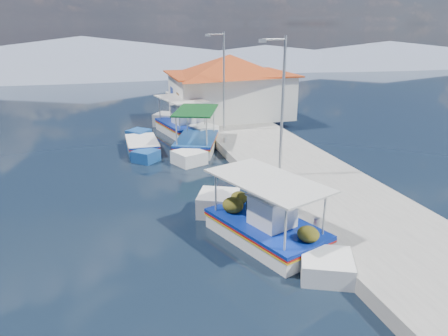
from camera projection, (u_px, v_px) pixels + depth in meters
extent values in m
plane|color=black|center=(188.00, 216.00, 16.01)|extent=(160.00, 160.00, 0.00)
cube|color=#A5A39A|center=(272.00, 153.00, 22.93)|extent=(5.00, 44.00, 0.50)
cylinder|color=#A5A8AD|center=(317.00, 222.00, 14.07)|extent=(0.20, 0.20, 0.30)
cylinder|color=#A5A8AD|center=(263.00, 174.00, 18.62)|extent=(0.20, 0.20, 0.30)
cylinder|color=#A5A8AD|center=(225.00, 140.00, 24.07)|extent=(0.20, 0.20, 0.30)
cylinder|color=#A5A8AD|center=(201.00, 118.00, 29.52)|extent=(0.20, 0.20, 0.30)
cube|color=white|center=(265.00, 235.00, 14.14)|extent=(3.36, 4.55, 0.89)
cube|color=white|center=(264.00, 200.00, 16.66)|extent=(1.98, 1.98, 0.99)
cube|color=white|center=(267.00, 280.00, 11.67)|extent=(1.92, 1.92, 0.85)
cube|color=navy|center=(266.00, 224.00, 14.01)|extent=(3.46, 4.69, 0.06)
cube|color=#B6170F|center=(266.00, 226.00, 14.03)|extent=(3.46, 4.69, 0.05)
cube|color=yellow|center=(266.00, 228.00, 14.05)|extent=(3.46, 4.69, 0.04)
cube|color=navy|center=(266.00, 222.00, 13.99)|extent=(3.47, 4.66, 0.05)
cube|color=brown|center=(266.00, 223.00, 14.00)|extent=(3.18, 4.42, 0.05)
cube|color=white|center=(267.00, 212.00, 13.56)|extent=(1.49, 1.54, 1.04)
cube|color=silver|center=(267.00, 197.00, 13.39)|extent=(1.62, 1.67, 0.06)
cylinder|color=beige|center=(243.00, 183.00, 15.43)|extent=(0.07, 0.07, 1.51)
cylinder|color=beige|center=(288.00, 184.00, 15.31)|extent=(0.07, 0.07, 1.51)
cylinder|color=beige|center=(239.00, 225.00, 12.19)|extent=(0.07, 0.07, 1.51)
cylinder|color=beige|center=(297.00, 227.00, 12.07)|extent=(0.07, 0.07, 1.51)
cube|color=silver|center=(267.00, 180.00, 13.51)|extent=(3.46, 4.59, 0.07)
ellipsoid|color=#4D4C14|center=(255.00, 199.00, 15.18)|extent=(0.72, 0.79, 0.54)
ellipsoid|color=#4D4C14|center=(273.00, 196.00, 15.59)|extent=(0.60, 0.66, 0.45)
ellipsoid|color=#4D4C14|center=(274.00, 241.00, 12.31)|extent=(0.64, 0.70, 0.48)
sphere|color=#CF6006|center=(294.00, 197.00, 14.23)|extent=(0.38, 0.38, 0.38)
cube|color=white|center=(197.00, 147.00, 24.25)|extent=(3.29, 4.27, 0.97)
cube|color=white|center=(174.00, 136.00, 26.11)|extent=(1.92, 1.92, 1.07)
cube|color=white|center=(223.00, 157.00, 22.42)|extent=(1.87, 1.87, 0.92)
cube|color=navy|center=(197.00, 139.00, 24.11)|extent=(3.39, 4.40, 0.06)
cube|color=#B6170F|center=(197.00, 141.00, 24.13)|extent=(3.39, 4.40, 0.05)
cube|color=yellow|center=(197.00, 142.00, 24.16)|extent=(3.39, 4.40, 0.04)
cube|color=#17478C|center=(196.00, 138.00, 24.08)|extent=(3.40, 4.37, 0.05)
cube|color=brown|center=(196.00, 138.00, 24.09)|extent=(3.11, 4.14, 0.05)
cylinder|color=beige|center=(169.00, 122.00, 24.54)|extent=(0.07, 0.07, 1.63)
cylinder|color=beige|center=(193.00, 118.00, 25.49)|extent=(0.07, 0.07, 1.63)
cylinder|color=beige|center=(200.00, 132.00, 22.17)|extent=(0.07, 0.07, 1.63)
cylinder|color=beige|center=(225.00, 128.00, 23.12)|extent=(0.07, 0.07, 1.63)
cube|color=#0C4019|center=(196.00, 110.00, 23.57)|extent=(3.39, 4.31, 0.07)
cube|color=#17478C|center=(142.00, 148.00, 24.12)|extent=(1.63, 3.07, 0.86)
cube|color=#17478C|center=(139.00, 137.00, 25.95)|extent=(1.65, 1.65, 0.95)
cube|color=#17478C|center=(146.00, 158.00, 22.31)|extent=(1.60, 1.60, 0.81)
cube|color=navy|center=(142.00, 141.00, 23.99)|extent=(1.67, 3.16, 0.05)
cube|color=#B6170F|center=(142.00, 142.00, 24.01)|extent=(1.67, 3.16, 0.05)
cube|color=yellow|center=(142.00, 143.00, 24.03)|extent=(1.67, 3.16, 0.04)
cube|color=white|center=(142.00, 140.00, 23.97)|extent=(1.69, 3.13, 0.05)
cube|color=brown|center=(142.00, 141.00, 23.98)|extent=(1.50, 3.01, 0.05)
cube|color=white|center=(182.00, 130.00, 27.96)|extent=(2.97, 4.46, 0.97)
cube|color=white|center=(183.00, 120.00, 30.50)|extent=(2.12, 2.12, 1.07)
cube|color=white|center=(181.00, 141.00, 25.46)|extent=(2.06, 2.06, 0.91)
cube|color=navy|center=(182.00, 124.00, 27.81)|extent=(3.05, 4.59, 0.06)
cube|color=#B6170F|center=(182.00, 125.00, 27.84)|extent=(3.05, 4.59, 0.05)
cube|color=yellow|center=(182.00, 126.00, 27.86)|extent=(3.05, 4.59, 0.04)
cube|color=navy|center=(182.00, 123.00, 27.79)|extent=(3.07, 4.56, 0.05)
cube|color=brown|center=(182.00, 123.00, 27.80)|extent=(2.78, 4.34, 0.05)
cube|color=white|center=(181.00, 116.00, 27.33)|extent=(1.43, 1.54, 1.12)
cube|color=silver|center=(181.00, 107.00, 27.14)|extent=(1.56, 1.67, 0.06)
cylinder|color=beige|center=(170.00, 106.00, 29.11)|extent=(0.07, 0.07, 1.63)
cylinder|color=beige|center=(194.00, 106.00, 29.21)|extent=(0.07, 0.07, 1.63)
cylinder|color=beige|center=(166.00, 117.00, 25.86)|extent=(0.07, 0.07, 1.63)
cylinder|color=beige|center=(194.00, 116.00, 25.97)|extent=(0.07, 0.07, 1.63)
cube|color=silver|center=(181.00, 99.00, 27.27)|extent=(3.07, 4.48, 0.07)
cube|color=white|center=(230.00, 95.00, 30.62)|extent=(8.00, 6.00, 3.00)
cube|color=#A73717|center=(230.00, 74.00, 30.12)|extent=(8.64, 6.48, 0.10)
pyramid|color=#A73717|center=(230.00, 64.00, 29.91)|extent=(10.49, 10.49, 1.40)
cube|color=brown|center=(178.00, 108.00, 28.83)|extent=(0.06, 1.00, 2.00)
cube|color=navy|center=(172.00, 93.00, 30.91)|extent=(0.06, 1.20, 0.90)
cylinder|color=#A5A8AD|center=(282.00, 109.00, 17.90)|extent=(0.12, 0.12, 6.00)
cylinder|color=#A5A8AD|center=(274.00, 39.00, 16.84)|extent=(1.00, 0.08, 0.08)
cube|color=#A5A8AD|center=(262.00, 41.00, 16.73)|extent=(0.30, 0.14, 0.14)
cylinder|color=#A5A8AD|center=(224.00, 82.00, 26.08)|extent=(0.12, 0.12, 6.00)
cylinder|color=#A5A8AD|center=(216.00, 34.00, 25.02)|extent=(1.00, 0.08, 0.08)
cube|color=#A5A8AD|center=(208.00, 35.00, 24.91)|extent=(0.30, 0.14, 0.14)
cone|color=slate|center=(83.00, 55.00, 64.79)|extent=(96.00, 96.00, 5.50)
cone|color=slate|center=(265.00, 56.00, 72.94)|extent=(76.80, 76.80, 3.80)
cone|color=slate|center=(388.00, 53.00, 79.44)|extent=(89.60, 89.60, 4.20)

